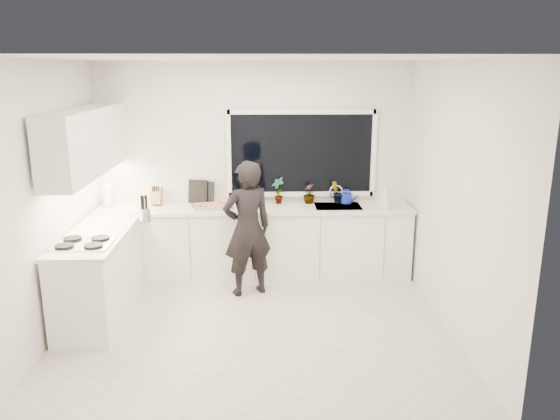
{
  "coord_description": "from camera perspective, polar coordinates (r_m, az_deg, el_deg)",
  "views": [
    {
      "loc": [
        0.09,
        -5.21,
        2.62
      ],
      "look_at": [
        0.28,
        0.4,
        1.15
      ],
      "focal_mm": 35.0,
      "sensor_mm": 36.0,
      "label": 1
    }
  ],
  "objects": [
    {
      "name": "person",
      "position": [
        6.36,
        -3.43,
        -1.96
      ],
      "size": [
        0.69,
        0.57,
        1.6
      ],
      "primitive_type": "imported",
      "rotation": [
        0.0,
        0.0,
        3.52
      ],
      "color": "black",
      "rests_on": "floor"
    },
    {
      "name": "herb_plants",
      "position": [
        6.99,
        -0.66,
        1.96
      ],
      "size": [
        1.39,
        0.4,
        0.34
      ],
      "color": "#26662D",
      "rests_on": "countertop_back"
    },
    {
      "name": "utensil_crock",
      "position": [
        6.36,
        -13.95,
        -0.51
      ],
      "size": [
        0.17,
        0.17,
        0.16
      ],
      "primitive_type": "cylinder",
      "rotation": [
        0.0,
        0.0,
        0.38
      ],
      "color": "#B8B9BD",
      "rests_on": "countertop_left"
    },
    {
      "name": "base_cabinets_left",
      "position": [
        6.22,
        -18.37,
        -6.61
      ],
      "size": [
        0.58,
        1.6,
        0.88
      ],
      "primitive_type": "cube",
      "color": "white",
      "rests_on": "floor"
    },
    {
      "name": "sink",
      "position": [
        6.95,
        6.05,
        0.01
      ],
      "size": [
        0.58,
        0.42,
        0.14
      ],
      "primitive_type": "cube",
      "color": "silver",
      "rests_on": "countertop_back"
    },
    {
      "name": "wall_left",
      "position": [
        5.76,
        -23.29,
        0.72
      ],
      "size": [
        0.02,
        3.5,
        2.7
      ],
      "primitive_type": "cube",
      "color": "white",
      "rests_on": "ground"
    },
    {
      "name": "picture_frame_small",
      "position": [
        7.12,
        -8.57,
        1.94
      ],
      "size": [
        0.25,
        0.08,
        0.3
      ],
      "primitive_type": "cube",
      "rotation": [
        0.0,
        0.0,
        -0.24
      ],
      "color": "black",
      "rests_on": "countertop_back"
    },
    {
      "name": "watering_can",
      "position": [
        7.09,
        6.93,
        1.25
      ],
      "size": [
        0.18,
        0.18,
        0.13
      ],
      "primitive_type": "cylinder",
      "rotation": [
        0.0,
        0.0,
        0.35
      ],
      "color": "#1323B2",
      "rests_on": "countertop_back"
    },
    {
      "name": "soap_bottles",
      "position": [
        6.86,
        10.97,
        1.3
      ],
      "size": [
        0.15,
        0.13,
        0.32
      ],
      "color": "#D8BF66",
      "rests_on": "countertop_back"
    },
    {
      "name": "picture_frame_large",
      "position": [
        7.11,
        -7.73,
        1.87
      ],
      "size": [
        0.21,
        0.1,
        0.28
      ],
      "primitive_type": "cube",
      "rotation": [
        0.0,
        0.0,
        -0.37
      ],
      "color": "black",
      "rests_on": "countertop_back"
    },
    {
      "name": "floor",
      "position": [
        5.84,
        -2.69,
        -12.13
      ],
      "size": [
        4.0,
        3.5,
        0.02
      ],
      "primitive_type": "cube",
      "color": "beige",
      "rests_on": "ground"
    },
    {
      "name": "stovetop",
      "position": [
        5.76,
        -19.9,
        -3.25
      ],
      "size": [
        0.56,
        0.48,
        0.03
      ],
      "primitive_type": "cube",
      "color": "black",
      "rests_on": "countertop_left"
    },
    {
      "name": "countertop_left",
      "position": [
        6.08,
        -18.71,
        -2.56
      ],
      "size": [
        0.62,
        1.6,
        0.04
      ],
      "primitive_type": "cube",
      "color": "silver",
      "rests_on": "base_cabinets_left"
    },
    {
      "name": "base_cabinets_back",
      "position": [
        7.01,
        -2.59,
        -3.46
      ],
      "size": [
        3.92,
        0.58,
        0.88
      ],
      "primitive_type": "cube",
      "color": "white",
      "rests_on": "floor"
    },
    {
      "name": "paper_towel_roll",
      "position": [
        7.2,
        -17.52,
        1.4
      ],
      "size": [
        0.14,
        0.14,
        0.26
      ],
      "primitive_type": "cylinder",
      "rotation": [
        0.0,
        0.0,
        -0.37
      ],
      "color": "white",
      "rests_on": "countertop_back"
    },
    {
      "name": "ceiling",
      "position": [
        5.21,
        -3.06,
        15.65
      ],
      "size": [
        4.0,
        3.5,
        0.02
      ],
      "primitive_type": "cube",
      "color": "white",
      "rests_on": "wall_back"
    },
    {
      "name": "knife_block",
      "position": [
        7.11,
        -12.75,
        1.39
      ],
      "size": [
        0.14,
        0.12,
        0.22
      ],
      "primitive_type": "cube",
      "rotation": [
        0.0,
        0.0,
        -0.16
      ],
      "color": "olive",
      "rests_on": "countertop_back"
    },
    {
      "name": "window",
      "position": [
        7.03,
        2.25,
        5.92
      ],
      "size": [
        1.8,
        0.02,
        1.0
      ],
      "primitive_type": "cube",
      "color": "black",
      "rests_on": "wall_back"
    },
    {
      "name": "upper_cabinets",
      "position": [
        6.25,
        -19.59,
        6.76
      ],
      "size": [
        0.34,
        2.1,
        0.7
      ],
      "primitive_type": "cube",
      "color": "white",
      "rests_on": "wall_left"
    },
    {
      "name": "wall_right",
      "position": [
        5.69,
        17.81,
        1.08
      ],
      "size": [
        0.02,
        3.5,
        2.7
      ],
      "primitive_type": "cube",
      "color": "white",
      "rests_on": "ground"
    },
    {
      "name": "countertop_back",
      "position": [
        6.87,
        -2.64,
        0.16
      ],
      "size": [
        3.94,
        0.62,
        0.04
      ],
      "primitive_type": "cube",
      "color": "silver",
      "rests_on": "base_cabinets_back"
    },
    {
      "name": "wall_back",
      "position": [
        7.08,
        -2.65,
        4.34
      ],
      "size": [
        4.0,
        0.02,
        2.7
      ],
      "primitive_type": "cube",
      "color": "white",
      "rests_on": "ground"
    },
    {
      "name": "faucet",
      "position": [
        7.1,
        5.87,
        1.67
      ],
      "size": [
        0.03,
        0.03,
        0.22
      ],
      "primitive_type": "cylinder",
      "color": "silver",
      "rests_on": "countertop_back"
    },
    {
      "name": "pizza",
      "position": [
        6.86,
        -7.08,
        0.5
      ],
      "size": [
        0.51,
        0.42,
        0.01
      ],
      "primitive_type": "cube",
      "rotation": [
        0.0,
        0.0,
        0.26
      ],
      "color": "red",
      "rests_on": "pizza_tray"
    },
    {
      "name": "pizza_tray",
      "position": [
        6.87,
        -7.08,
        0.36
      ],
      "size": [
        0.57,
        0.48,
        0.03
      ],
      "primitive_type": "cube",
      "rotation": [
        0.0,
        0.0,
        0.26
      ],
      "color": "silver",
      "rests_on": "countertop_back"
    }
  ]
}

